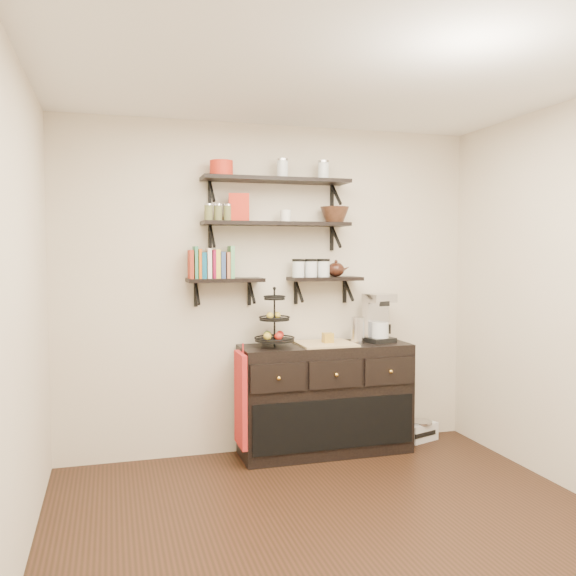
{
  "coord_description": "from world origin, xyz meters",
  "views": [
    {
      "loc": [
        -1.29,
        -3.14,
        1.66
      ],
      "look_at": [
        -0.04,
        1.15,
        1.39
      ],
      "focal_mm": 38.0,
      "sensor_mm": 36.0,
      "label": 1
    }
  ],
  "objects_px": {
    "sideboard": "(325,398)",
    "fruit_stand": "(275,327)",
    "radio": "(421,431)",
    "coffee_maker": "(378,319)"
  },
  "relations": [
    {
      "from": "sideboard",
      "to": "fruit_stand",
      "type": "bearing_deg",
      "value": 179.59
    },
    {
      "from": "sideboard",
      "to": "radio",
      "type": "bearing_deg",
      "value": 3.91
    },
    {
      "from": "fruit_stand",
      "to": "radio",
      "type": "distance_m",
      "value": 1.66
    },
    {
      "from": "sideboard",
      "to": "coffee_maker",
      "type": "distance_m",
      "value": 0.8
    },
    {
      "from": "coffee_maker",
      "to": "radio",
      "type": "relative_size",
      "value": 1.27
    },
    {
      "from": "sideboard",
      "to": "coffee_maker",
      "type": "xyz_separation_m",
      "value": [
        0.48,
        0.03,
        0.64
      ]
    },
    {
      "from": "fruit_stand",
      "to": "radio",
      "type": "height_order",
      "value": "fruit_stand"
    },
    {
      "from": "sideboard",
      "to": "fruit_stand",
      "type": "xyz_separation_m",
      "value": [
        -0.43,
        0.0,
        0.61
      ]
    },
    {
      "from": "fruit_stand",
      "to": "radio",
      "type": "relative_size",
      "value": 1.43
    },
    {
      "from": "sideboard",
      "to": "radio",
      "type": "height_order",
      "value": "sideboard"
    }
  ]
}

